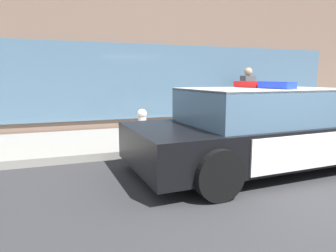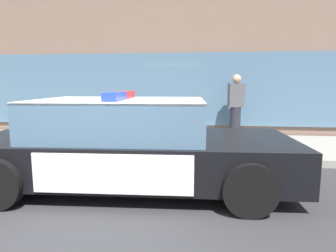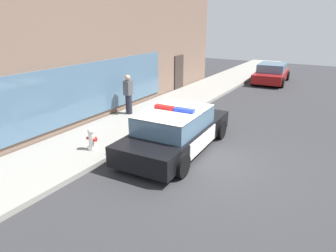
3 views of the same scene
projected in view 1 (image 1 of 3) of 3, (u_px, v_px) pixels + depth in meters
ground at (302, 193)px, 4.07m from camera, size 48.00×48.00×0.00m
sidewalk at (187, 136)px, 7.69m from camera, size 48.00×2.77×0.15m
storefront_building at (178, 15)px, 13.38m from camera, size 19.29×9.38×8.67m
police_cruiser at (266, 129)px, 5.16m from camera, size 4.93×2.30×1.49m
fire_hydrant at (142, 126)px, 6.62m from camera, size 0.34×0.39×0.73m
pedestrian_on_sidewalk at (247, 96)px, 9.06m from camera, size 0.43×0.31×1.71m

